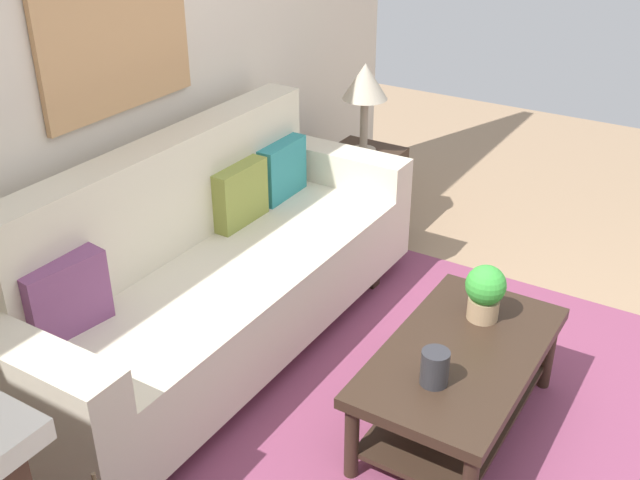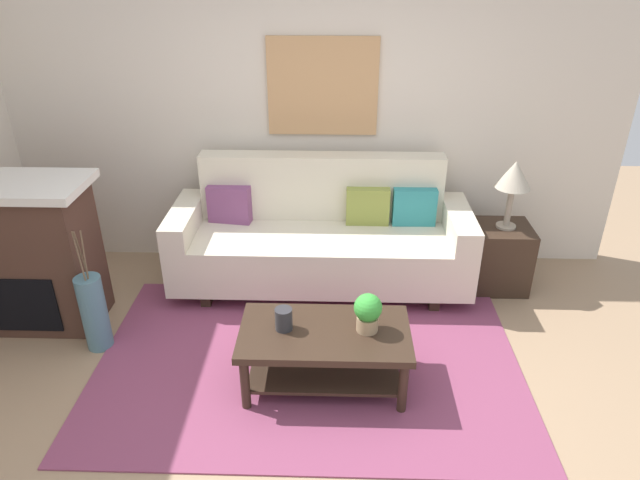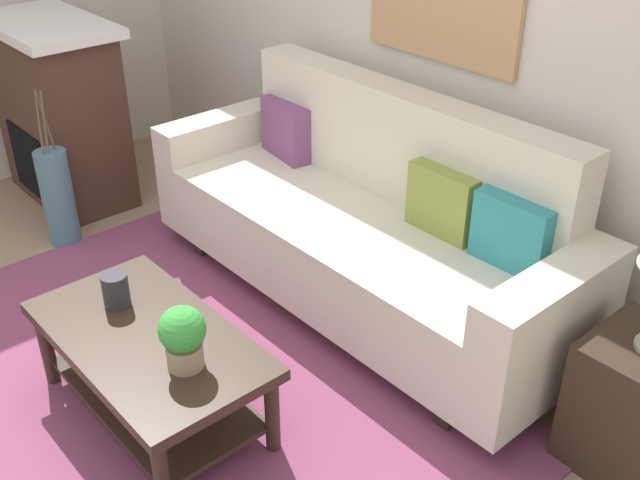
{
  "view_description": "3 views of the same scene",
  "coord_description": "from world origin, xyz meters",
  "px_view_note": "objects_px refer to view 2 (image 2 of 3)",
  "views": [
    {
      "loc": [
        -2.39,
        -0.55,
        2.34
      ],
      "look_at": [
        0.23,
        1.06,
        0.69
      ],
      "focal_mm": 42.42,
      "sensor_mm": 36.0,
      "label": 1
    },
    {
      "loc": [
        0.18,
        -2.64,
        2.62
      ],
      "look_at": [
        0.06,
        1.05,
        0.69
      ],
      "focal_mm": 31.74,
      "sensor_mm": 36.0,
      "label": 2
    },
    {
      "loc": [
        2.39,
        -0.76,
        2.28
      ],
      "look_at": [
        0.32,
        1.05,
        0.66
      ],
      "focal_mm": 41.95,
      "sensor_mm": 36.0,
      "label": 3
    }
  ],
  "objects_px": {
    "throw_pillow_plum": "(229,204)",
    "coffee_table": "(325,345)",
    "floor_vase": "(94,313)",
    "table_lamp": "(514,178)",
    "couch": "(321,238)",
    "side_table": "(501,257)",
    "throw_pillow_olive": "(368,206)",
    "throw_pillow_teal": "(414,206)",
    "tabletop_vase": "(284,319)",
    "framed_painting": "(323,87)",
    "potted_plant_tabletop": "(368,312)",
    "fireplace": "(30,254)"
  },
  "relations": [
    {
      "from": "throw_pillow_olive",
      "to": "side_table",
      "type": "relative_size",
      "value": 0.64
    },
    {
      "from": "throw_pillow_olive",
      "to": "table_lamp",
      "type": "xyz_separation_m",
      "value": [
        1.13,
        -0.12,
        0.31
      ]
    },
    {
      "from": "throw_pillow_teal",
      "to": "potted_plant_tabletop",
      "type": "height_order",
      "value": "throw_pillow_teal"
    },
    {
      "from": "throw_pillow_olive",
      "to": "side_table",
      "type": "distance_m",
      "value": 1.21
    },
    {
      "from": "potted_plant_tabletop",
      "to": "side_table",
      "type": "relative_size",
      "value": 0.47
    },
    {
      "from": "throw_pillow_olive",
      "to": "side_table",
      "type": "xyz_separation_m",
      "value": [
        1.13,
        -0.12,
        -0.4
      ]
    },
    {
      "from": "fireplace",
      "to": "framed_painting",
      "type": "xyz_separation_m",
      "value": [
        2.14,
        1.08,
        1.0
      ]
    },
    {
      "from": "table_lamp",
      "to": "tabletop_vase",
      "type": "bearing_deg",
      "value": -143.63
    },
    {
      "from": "couch",
      "to": "side_table",
      "type": "relative_size",
      "value": 4.37
    },
    {
      "from": "throw_pillow_plum",
      "to": "floor_vase",
      "type": "bearing_deg",
      "value": -127.59
    },
    {
      "from": "potted_plant_tabletop",
      "to": "fireplace",
      "type": "height_order",
      "value": "fireplace"
    },
    {
      "from": "throw_pillow_olive",
      "to": "throw_pillow_teal",
      "type": "height_order",
      "value": "same"
    },
    {
      "from": "coffee_table",
      "to": "tabletop_vase",
      "type": "xyz_separation_m",
      "value": [
        -0.26,
        0.01,
        0.19
      ]
    },
    {
      "from": "couch",
      "to": "tabletop_vase",
      "type": "bearing_deg",
      "value": -98.99
    },
    {
      "from": "couch",
      "to": "table_lamp",
      "type": "distance_m",
      "value": 1.62
    },
    {
      "from": "fireplace",
      "to": "throw_pillow_teal",
      "type": "bearing_deg",
      "value": 14.26
    },
    {
      "from": "throw_pillow_olive",
      "to": "tabletop_vase",
      "type": "distance_m",
      "value": 1.52
    },
    {
      "from": "throw_pillow_teal",
      "to": "table_lamp",
      "type": "xyz_separation_m",
      "value": [
        0.75,
        -0.12,
        0.31
      ]
    },
    {
      "from": "throw_pillow_plum",
      "to": "fireplace",
      "type": "bearing_deg",
      "value": -151.48
    },
    {
      "from": "couch",
      "to": "side_table",
      "type": "height_order",
      "value": "couch"
    },
    {
      "from": "couch",
      "to": "tabletop_vase",
      "type": "relative_size",
      "value": 16.38
    },
    {
      "from": "potted_plant_tabletop",
      "to": "tabletop_vase",
      "type": "bearing_deg",
      "value": -179.66
    },
    {
      "from": "coffee_table",
      "to": "tabletop_vase",
      "type": "relative_size",
      "value": 7.36
    },
    {
      "from": "throw_pillow_plum",
      "to": "potted_plant_tabletop",
      "type": "distance_m",
      "value": 1.78
    },
    {
      "from": "throw_pillow_teal",
      "to": "side_table",
      "type": "relative_size",
      "value": 0.64
    },
    {
      "from": "coffee_table",
      "to": "throw_pillow_olive",
      "type": "bearing_deg",
      "value": 76.91
    },
    {
      "from": "throw_pillow_plum",
      "to": "coffee_table",
      "type": "bearing_deg",
      "value": -59.14
    },
    {
      "from": "throw_pillow_olive",
      "to": "table_lamp",
      "type": "bearing_deg",
      "value": -6.2
    },
    {
      "from": "throw_pillow_teal",
      "to": "side_table",
      "type": "xyz_separation_m",
      "value": [
        0.75,
        -0.12,
        -0.4
      ]
    },
    {
      "from": "throw_pillow_plum",
      "to": "throw_pillow_olive",
      "type": "relative_size",
      "value": 1.0
    },
    {
      "from": "tabletop_vase",
      "to": "fireplace",
      "type": "bearing_deg",
      "value": 161.5
    },
    {
      "from": "throw_pillow_plum",
      "to": "fireplace",
      "type": "distance_m",
      "value": 1.56
    },
    {
      "from": "side_table",
      "to": "framed_painting",
      "type": "height_order",
      "value": "framed_painting"
    },
    {
      "from": "potted_plant_tabletop",
      "to": "framed_painting",
      "type": "distance_m",
      "value": 2.04
    },
    {
      "from": "potted_plant_tabletop",
      "to": "floor_vase",
      "type": "bearing_deg",
      "value": 170.29
    },
    {
      "from": "throw_pillow_teal",
      "to": "coffee_table",
      "type": "relative_size",
      "value": 0.33
    },
    {
      "from": "throw_pillow_olive",
      "to": "tabletop_vase",
      "type": "bearing_deg",
      "value": -112.94
    },
    {
      "from": "fireplace",
      "to": "framed_painting",
      "type": "bearing_deg",
      "value": 26.81
    },
    {
      "from": "couch",
      "to": "floor_vase",
      "type": "height_order",
      "value": "couch"
    },
    {
      "from": "floor_vase",
      "to": "table_lamp",
      "type": "bearing_deg",
      "value": 16.72
    },
    {
      "from": "tabletop_vase",
      "to": "table_lamp",
      "type": "distance_m",
      "value": 2.2
    },
    {
      "from": "table_lamp",
      "to": "couch",
      "type": "bearing_deg",
      "value": -179.96
    },
    {
      "from": "throw_pillow_olive",
      "to": "fireplace",
      "type": "bearing_deg",
      "value": -163.66
    },
    {
      "from": "throw_pillow_olive",
      "to": "floor_vase",
      "type": "distance_m",
      "value": 2.28
    },
    {
      "from": "tabletop_vase",
      "to": "potted_plant_tabletop",
      "type": "distance_m",
      "value": 0.54
    },
    {
      "from": "floor_vase",
      "to": "framed_painting",
      "type": "bearing_deg",
      "value": 41.32
    },
    {
      "from": "throw_pillow_teal",
      "to": "side_table",
      "type": "distance_m",
      "value": 0.86
    },
    {
      "from": "fireplace",
      "to": "coffee_table",
      "type": "bearing_deg",
      "value": -16.73
    },
    {
      "from": "potted_plant_tabletop",
      "to": "floor_vase",
      "type": "relative_size",
      "value": 0.45
    },
    {
      "from": "couch",
      "to": "framed_painting",
      "type": "relative_size",
      "value": 2.69
    }
  ]
}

